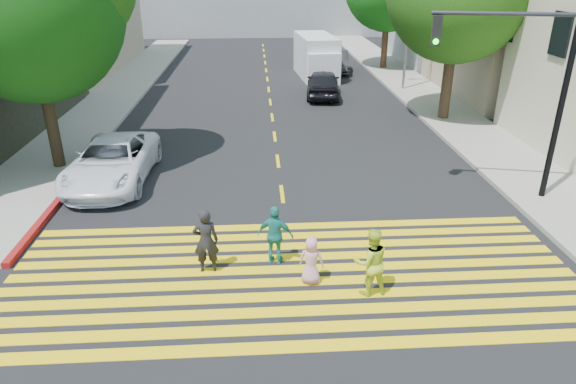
{
  "coord_description": "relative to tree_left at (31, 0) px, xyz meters",
  "views": [
    {
      "loc": [
        -0.76,
        -8.97,
        6.74
      ],
      "look_at": [
        0.0,
        3.0,
        1.4
      ],
      "focal_mm": 32.0,
      "sensor_mm": 36.0,
      "label": 1
    }
  ],
  "objects": [
    {
      "name": "pedestrian_extra",
      "position": [
        7.39,
        -6.82,
        -4.96
      ],
      "size": [
        0.95,
        0.59,
        1.51
      ],
      "primitive_type": "imported",
      "rotation": [
        0.0,
        0.0,
        2.87
      ],
      "color": "teal",
      "rests_on": "ground"
    },
    {
      "name": "dark_car_parked",
      "position": [
        12.58,
        17.43,
        -5.03
      ],
      "size": [
        1.87,
        4.28,
        1.37
      ],
      "primitive_type": "imported",
      "rotation": [
        0.0,
        0.0,
        -0.1
      ],
      "color": "#232328",
      "rests_on": "ground"
    },
    {
      "name": "white_sedan",
      "position": [
        2.16,
        -1.33,
        -4.99
      ],
      "size": [
        2.53,
        5.27,
        1.45
      ],
      "primitive_type": "imported",
      "rotation": [
        0.0,
        0.0,
        -0.02
      ],
      "color": "white",
      "rests_on": "ground"
    },
    {
      "name": "building_right_tan",
      "position": [
        22.76,
        10.28,
        -0.71
      ],
      "size": [
        10.0,
        10.0,
        10.0
      ],
      "primitive_type": "cube",
      "color": "tan",
      "rests_on": "ground"
    },
    {
      "name": "street_lamp",
      "position": [
        15.35,
        11.43,
        -1.07
      ],
      "size": [
        1.83,
        0.28,
        8.1
      ],
      "rotation": [
        0.0,
        0.0,
        -0.06
      ],
      "color": "gray",
      "rests_on": "ground"
    },
    {
      "name": "dark_car_near",
      "position": [
        10.71,
        10.29,
        -4.97
      ],
      "size": [
        2.26,
        4.55,
        1.49
      ],
      "primitive_type": "imported",
      "rotation": [
        0.0,
        0.0,
        3.02
      ],
      "color": "black",
      "rests_on": "ground"
    },
    {
      "name": "curb_red",
      "position": [
        0.86,
        -2.72,
        -5.63
      ],
      "size": [
        0.2,
        8.0,
        0.16
      ],
      "primitive_type": "cube",
      "color": "maroon",
      "rests_on": "ground"
    },
    {
      "name": "pedestrian_child",
      "position": [
        8.16,
        -7.75,
        -5.13
      ],
      "size": [
        0.64,
        0.49,
        1.16
      ],
      "primitive_type": "imported",
      "rotation": [
        0.0,
        0.0,
        2.91
      ],
      "color": "#DB96B6",
      "rests_on": "ground"
    },
    {
      "name": "traffic_signal",
      "position": [
        14.75,
        -3.43,
        -1.91
      ],
      "size": [
        3.93,
        1.13,
        5.88
      ],
      "rotation": [
        0.0,
        0.0,
        -0.23
      ],
      "color": "black",
      "rests_on": "ground"
    },
    {
      "name": "silver_car",
      "position": [
        11.1,
        19.6,
        -5.06
      ],
      "size": [
        1.91,
        4.53,
        1.31
      ],
      "primitive_type": "imported",
      "rotation": [
        0.0,
        0.0,
        3.16
      ],
      "color": "gray",
      "rests_on": "ground"
    },
    {
      "name": "ground",
      "position": [
        7.76,
        -8.72,
        -5.71
      ],
      "size": [
        120.0,
        120.0,
        0.0
      ],
      "primitive_type": "plane",
      "color": "black"
    },
    {
      "name": "crosswalk",
      "position": [
        7.76,
        -7.45,
        -5.71
      ],
      "size": [
        13.4,
        5.3,
        0.01
      ],
      "color": "yellow",
      "rests_on": "ground"
    },
    {
      "name": "white_van",
      "position": [
        10.96,
        15.68,
        -4.48
      ],
      "size": [
        2.5,
        5.67,
        2.6
      ],
      "rotation": [
        0.0,
        0.0,
        0.08
      ],
      "color": "silver",
      "rests_on": "ground"
    },
    {
      "name": "pedestrian_man",
      "position": [
        5.75,
        -7.1,
        -4.9
      ],
      "size": [
        0.61,
        0.42,
        1.63
      ],
      "primitive_type": "imported",
      "rotation": [
        0.0,
        0.0,
        3.19
      ],
      "color": "black",
      "rests_on": "ground"
    },
    {
      "name": "tree_left",
      "position": [
        0.0,
        0.0,
        0.0
      ],
      "size": [
        7.01,
        6.73,
        8.48
      ],
      "rotation": [
        0.0,
        0.0,
        0.16
      ],
      "color": "black",
      "rests_on": "ground"
    },
    {
      "name": "sidewalk_left",
      "position": [
        -0.74,
        13.28,
        -5.64
      ],
      "size": [
        3.0,
        40.0,
        0.15
      ],
      "primitive_type": "cube",
      "color": "gray",
      "rests_on": "ground"
    },
    {
      "name": "lane_line",
      "position": [
        7.76,
        13.78,
        -5.71
      ],
      "size": [
        0.12,
        34.4,
        0.01
      ],
      "color": "yellow",
      "rests_on": "ground"
    },
    {
      "name": "pedestrian_woman",
      "position": [
        9.42,
        -8.23,
        -4.92
      ],
      "size": [
        0.85,
        0.7,
        1.59
      ],
      "primitive_type": "imported",
      "rotation": [
        0.0,
        0.0,
        3.27
      ],
      "color": "#C6DD34",
      "rests_on": "ground"
    },
    {
      "name": "sidewalk_right",
      "position": [
        16.26,
        6.28,
        -5.64
      ],
      "size": [
        3.0,
        60.0,
        0.15
      ],
      "primitive_type": "cube",
      "color": "gray",
      "rests_on": "ground"
    }
  ]
}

